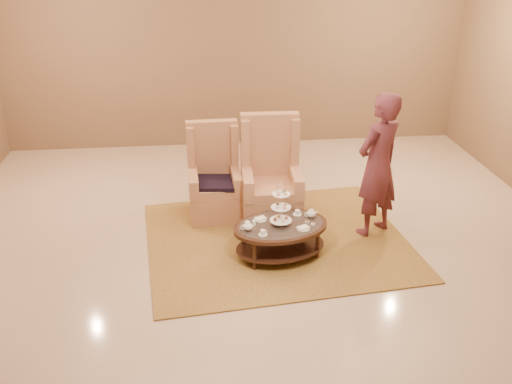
{
  "coord_description": "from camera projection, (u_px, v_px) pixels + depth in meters",
  "views": [
    {
      "loc": [
        -0.7,
        -5.85,
        3.58
      ],
      "look_at": [
        -0.04,
        0.2,
        0.75
      ],
      "focal_mm": 40.0,
      "sensor_mm": 36.0,
      "label": 1
    }
  ],
  "objects": [
    {
      "name": "armchair_right",
      "position": [
        271.0,
        186.0,
        7.55
      ],
      "size": [
        0.78,
        0.81,
        1.41
      ],
      "rotation": [
        0.0,
        0.0,
        -0.03
      ],
      "color": "tan",
      "rests_on": "ground"
    },
    {
      "name": "tea_table",
      "position": [
        280.0,
        230.0,
        6.71
      ],
      "size": [
        1.28,
        1.01,
        0.95
      ],
      "rotation": [
        0.0,
        0.0,
        0.22
      ],
      "color": "black",
      "rests_on": "ground"
    },
    {
      "name": "ground",
      "position": [
        261.0,
        256.0,
        6.85
      ],
      "size": [
        8.0,
        8.0,
        0.0
      ],
      "primitive_type": "plane",
      "color": "beige",
      "rests_on": "ground"
    },
    {
      "name": "armchair_left",
      "position": [
        214.0,
        185.0,
        7.69
      ],
      "size": [
        0.71,
        0.73,
        1.27
      ],
      "rotation": [
        0.0,
        0.0,
        0.03
      ],
      "color": "tan",
      "rests_on": "ground"
    },
    {
      "name": "wall_back",
      "position": [
        235.0,
        46.0,
        9.72
      ],
      "size": [
        8.0,
        0.04,
        3.5
      ],
      "primitive_type": "cube",
      "color": "#7F6145",
      "rests_on": "ground"
    },
    {
      "name": "ceiling",
      "position": [
        261.0,
        256.0,
        6.85
      ],
      "size": [
        8.0,
        8.0,
        0.02
      ],
      "primitive_type": "cube",
      "color": "white",
      "rests_on": "ground"
    },
    {
      "name": "rug",
      "position": [
        277.0,
        240.0,
        7.18
      ],
      "size": [
        3.44,
        2.97,
        0.02
      ],
      "rotation": [
        0.0,
        0.0,
        0.1
      ],
      "color": "#A6883A",
      "rests_on": "ground"
    },
    {
      "name": "person",
      "position": [
        378.0,
        166.0,
        7.0
      ],
      "size": [
        0.81,
        0.74,
        1.85
      ],
      "rotation": [
        0.0,
        0.0,
        3.71
      ],
      "color": "#5D2831",
      "rests_on": "ground"
    }
  ]
}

